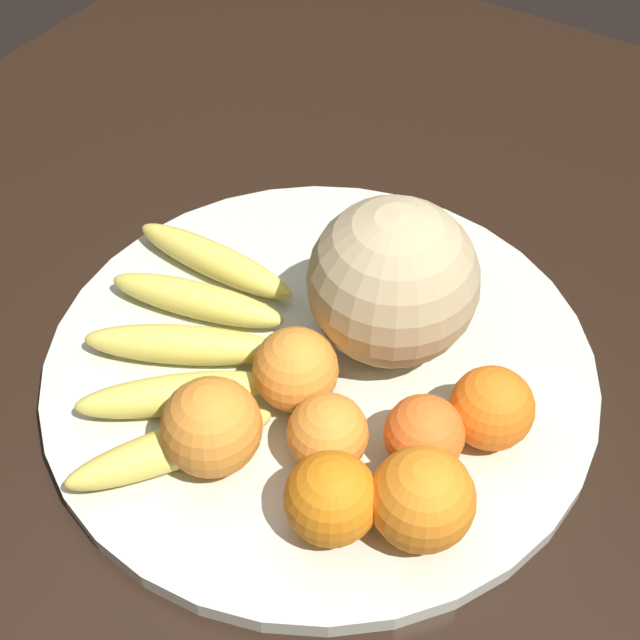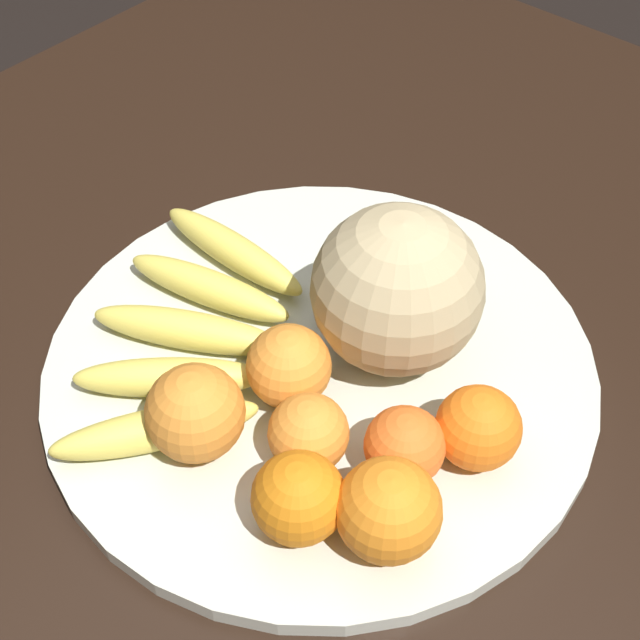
{
  "view_description": "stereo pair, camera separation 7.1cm",
  "coord_description": "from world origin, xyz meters",
  "px_view_note": "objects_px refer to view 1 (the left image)",
  "views": [
    {
      "loc": [
        0.46,
        0.31,
        1.31
      ],
      "look_at": [
        0.05,
        0.05,
        0.79
      ],
      "focal_mm": 50.0,
      "sensor_mm": 36.0,
      "label": 1
    },
    {
      "loc": [
        0.42,
        0.36,
        1.31
      ],
      "look_at": [
        0.05,
        0.05,
        0.79
      ],
      "focal_mm": 50.0,
      "sensor_mm": 36.0,
      "label": 2
    }
  ],
  "objects_px": {
    "melon": "(393,282)",
    "kitchen_table": "(307,378)",
    "fruit_bowl": "(320,366)",
    "orange_top_small": "(296,369)",
    "orange_front_right": "(331,499)",
    "orange_back_right": "(328,433)",
    "orange_mid_center": "(424,435)",
    "banana_bunch": "(190,345)",
    "orange_side_extra": "(492,408)",
    "orange_front_left": "(212,427)",
    "orange_back_left": "(422,499)"
  },
  "relations": [
    {
      "from": "fruit_bowl",
      "to": "orange_front_left",
      "type": "relative_size",
      "value": 6.1
    },
    {
      "from": "melon",
      "to": "orange_top_small",
      "type": "distance_m",
      "value": 0.11
    },
    {
      "from": "banana_bunch",
      "to": "orange_front_left",
      "type": "xyz_separation_m",
      "value": [
        0.07,
        0.08,
        0.02
      ]
    },
    {
      "from": "banana_bunch",
      "to": "orange_mid_center",
      "type": "bearing_deg",
      "value": 156.18
    },
    {
      "from": "kitchen_table",
      "to": "orange_back_right",
      "type": "relative_size",
      "value": 19.96
    },
    {
      "from": "melon",
      "to": "kitchen_table",
      "type": "bearing_deg",
      "value": -90.07
    },
    {
      "from": "banana_bunch",
      "to": "orange_back_left",
      "type": "distance_m",
      "value": 0.24
    },
    {
      "from": "kitchen_table",
      "to": "orange_top_small",
      "type": "xyz_separation_m",
      "value": [
        0.09,
        0.05,
        0.14
      ]
    },
    {
      "from": "orange_front_right",
      "to": "orange_mid_center",
      "type": "height_order",
      "value": "orange_front_right"
    },
    {
      "from": "orange_front_left",
      "to": "orange_front_right",
      "type": "xyz_separation_m",
      "value": [
        0.0,
        0.11,
        -0.0
      ]
    },
    {
      "from": "fruit_bowl",
      "to": "melon",
      "type": "height_order",
      "value": "melon"
    },
    {
      "from": "melon",
      "to": "orange_mid_center",
      "type": "xyz_separation_m",
      "value": [
        0.09,
        0.08,
        -0.04
      ]
    },
    {
      "from": "orange_mid_center",
      "to": "orange_back_right",
      "type": "height_order",
      "value": "same"
    },
    {
      "from": "fruit_bowl",
      "to": "banana_bunch",
      "type": "relative_size",
      "value": 1.69
    },
    {
      "from": "fruit_bowl",
      "to": "orange_front_left",
      "type": "distance_m",
      "value": 0.13
    },
    {
      "from": "banana_bunch",
      "to": "orange_top_small",
      "type": "relative_size",
      "value": 4.03
    },
    {
      "from": "melon",
      "to": "orange_back_right",
      "type": "relative_size",
      "value": 2.27
    },
    {
      "from": "melon",
      "to": "orange_mid_center",
      "type": "distance_m",
      "value": 0.13
    },
    {
      "from": "orange_back_left",
      "to": "orange_top_small",
      "type": "xyz_separation_m",
      "value": [
        -0.05,
        -0.14,
        -0.0
      ]
    },
    {
      "from": "orange_front_left",
      "to": "orange_mid_center",
      "type": "relative_size",
      "value": 1.25
    },
    {
      "from": "melon",
      "to": "orange_back_left",
      "type": "bearing_deg",
      "value": 36.24
    },
    {
      "from": "banana_bunch",
      "to": "orange_back_right",
      "type": "bearing_deg",
      "value": 143.41
    },
    {
      "from": "orange_front_left",
      "to": "orange_top_small",
      "type": "bearing_deg",
      "value": 165.98
    },
    {
      "from": "orange_front_left",
      "to": "orange_back_left",
      "type": "height_order",
      "value": "orange_front_left"
    },
    {
      "from": "orange_mid_center",
      "to": "kitchen_table",
      "type": "bearing_deg",
      "value": -119.18
    },
    {
      "from": "kitchen_table",
      "to": "orange_back_right",
      "type": "distance_m",
      "value": 0.22
    },
    {
      "from": "orange_back_right",
      "to": "orange_front_right",
      "type": "bearing_deg",
      "value": 34.47
    },
    {
      "from": "orange_back_left",
      "to": "banana_bunch",
      "type": "bearing_deg",
      "value": -99.31
    },
    {
      "from": "orange_front_left",
      "to": "orange_front_right",
      "type": "relative_size",
      "value": 1.12
    },
    {
      "from": "kitchen_table",
      "to": "orange_mid_center",
      "type": "xyz_separation_m",
      "value": [
        0.09,
        0.16,
        0.14
      ]
    },
    {
      "from": "orange_mid_center",
      "to": "orange_top_small",
      "type": "xyz_separation_m",
      "value": [
        0.0,
        -0.11,
        0.0
      ]
    },
    {
      "from": "kitchen_table",
      "to": "fruit_bowl",
      "type": "distance_m",
      "value": 0.12
    },
    {
      "from": "kitchen_table",
      "to": "orange_mid_center",
      "type": "bearing_deg",
      "value": 60.82
    },
    {
      "from": "orange_back_left",
      "to": "orange_side_extra",
      "type": "height_order",
      "value": "orange_back_left"
    },
    {
      "from": "melon",
      "to": "orange_top_small",
      "type": "relative_size",
      "value": 2.05
    },
    {
      "from": "banana_bunch",
      "to": "orange_side_extra",
      "type": "distance_m",
      "value": 0.25
    },
    {
      "from": "orange_front_right",
      "to": "orange_back_left",
      "type": "relative_size",
      "value": 0.9
    },
    {
      "from": "orange_back_left",
      "to": "orange_side_extra",
      "type": "distance_m",
      "value": 0.1
    },
    {
      "from": "fruit_bowl",
      "to": "banana_bunch",
      "type": "bearing_deg",
      "value": -58.65
    },
    {
      "from": "melon",
      "to": "fruit_bowl",
      "type": "bearing_deg",
      "value": -36.12
    },
    {
      "from": "orange_front_right",
      "to": "orange_side_extra",
      "type": "height_order",
      "value": "orange_front_right"
    },
    {
      "from": "orange_back_right",
      "to": "orange_side_extra",
      "type": "height_order",
      "value": "orange_side_extra"
    },
    {
      "from": "orange_front_left",
      "to": "orange_top_small",
      "type": "relative_size",
      "value": 1.11
    },
    {
      "from": "orange_front_right",
      "to": "orange_back_right",
      "type": "bearing_deg",
      "value": -145.53
    },
    {
      "from": "orange_mid_center",
      "to": "orange_back_left",
      "type": "relative_size",
      "value": 0.81
    },
    {
      "from": "orange_front_left",
      "to": "orange_top_small",
      "type": "height_order",
      "value": "orange_front_left"
    },
    {
      "from": "fruit_bowl",
      "to": "orange_top_small",
      "type": "bearing_deg",
      "value": 5.69
    },
    {
      "from": "orange_front_right",
      "to": "orange_back_left",
      "type": "height_order",
      "value": "orange_back_left"
    },
    {
      "from": "orange_front_left",
      "to": "orange_back_right",
      "type": "relative_size",
      "value": 1.23
    },
    {
      "from": "orange_back_left",
      "to": "orange_back_right",
      "type": "relative_size",
      "value": 1.22
    }
  ]
}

